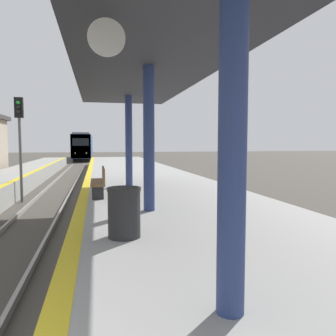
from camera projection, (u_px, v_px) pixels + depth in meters
train at (84, 146)px, 54.96m from camera, size 2.74×20.99×4.20m
signal_mid at (20, 130)px, 14.61m from camera, size 0.36×0.31×4.70m
station_canopy at (149, 67)px, 8.07m from camera, size 3.74×15.51×3.82m
trash_bin at (124, 212)px, 5.94m from camera, size 0.62×0.62×0.91m
bench at (100, 181)px, 10.66m from camera, size 0.44×1.82×0.92m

